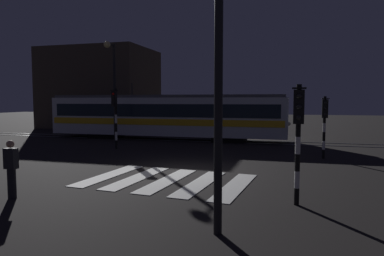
# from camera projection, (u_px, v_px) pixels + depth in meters

# --- Properties ---
(ground_plane) EXTENTS (120.00, 120.00, 0.00)m
(ground_plane) POSITION_uv_depth(u_px,v_px,m) (181.00, 172.00, 14.10)
(ground_plane) COLOR black
(rail_near) EXTENTS (80.00, 0.12, 0.03)m
(rail_near) POSITION_uv_depth(u_px,v_px,m) (227.00, 142.00, 23.93)
(rail_near) COLOR #59595E
(rail_near) RESTS_ON ground
(rail_far) EXTENTS (80.00, 0.12, 0.03)m
(rail_far) POSITION_uv_depth(u_px,v_px,m) (231.00, 140.00, 25.31)
(rail_far) COLOR #59595E
(rail_far) RESTS_ON ground
(crosswalk_zebra) EXTENTS (5.95, 4.51, 0.02)m
(crosswalk_zebra) POSITION_uv_depth(u_px,v_px,m) (168.00, 181.00, 12.56)
(crosswalk_zebra) COLOR silver
(crosswalk_zebra) RESTS_ON ground
(traffic_light_corner_far_left) EXTENTS (0.36, 0.42, 3.55)m
(traffic_light_corner_far_left) POSITION_uv_depth(u_px,v_px,m) (115.00, 109.00, 20.56)
(traffic_light_corner_far_left) COLOR black
(traffic_light_corner_far_left) RESTS_ON ground
(traffic_light_corner_far_right) EXTENTS (0.36, 0.42, 3.06)m
(traffic_light_corner_far_right) POSITION_uv_depth(u_px,v_px,m) (325.00, 118.00, 17.14)
(traffic_light_corner_far_right) COLOR black
(traffic_light_corner_far_right) RESTS_ON ground
(traffic_light_corner_near_right) EXTENTS (0.36, 0.42, 3.29)m
(traffic_light_corner_near_right) POSITION_uv_depth(u_px,v_px,m) (298.00, 126.00, 9.42)
(traffic_light_corner_near_right) COLOR black
(traffic_light_corner_near_right) RESTS_ON ground
(street_lamp_near_kerb) EXTENTS (0.44, 1.21, 6.68)m
(street_lamp_near_kerb) POSITION_uv_depth(u_px,v_px,m) (216.00, 29.00, 6.98)
(street_lamp_near_kerb) COLOR black
(street_lamp_near_kerb) RESTS_ON ground
(street_lamp_trackside_left) EXTENTS (0.44, 1.21, 6.68)m
(street_lamp_trackside_left) POSITION_uv_depth(u_px,v_px,m) (113.00, 79.00, 23.62)
(street_lamp_trackside_left) COLOR black
(street_lamp_trackside_left) RESTS_ON ground
(tram) EXTENTS (17.57, 2.58, 4.15)m
(tram) POSITION_uv_depth(u_px,v_px,m) (165.00, 115.00, 25.77)
(tram) COLOR silver
(tram) RESTS_ON ground
(pedestrian_waiting_at_kerb) EXTENTS (0.36, 0.24, 1.71)m
(pedestrian_waiting_at_kerb) POSITION_uv_depth(u_px,v_px,m) (11.00, 169.00, 10.24)
(pedestrian_waiting_at_kerb) COLOR black
(pedestrian_waiting_at_kerb) RESTS_ON ground
(building_backdrop) EXTENTS (10.63, 8.00, 8.18)m
(building_backdrop) POSITION_uv_depth(u_px,v_px,m) (101.00, 89.00, 37.55)
(building_backdrop) COLOR #42382D
(building_backdrop) RESTS_ON ground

